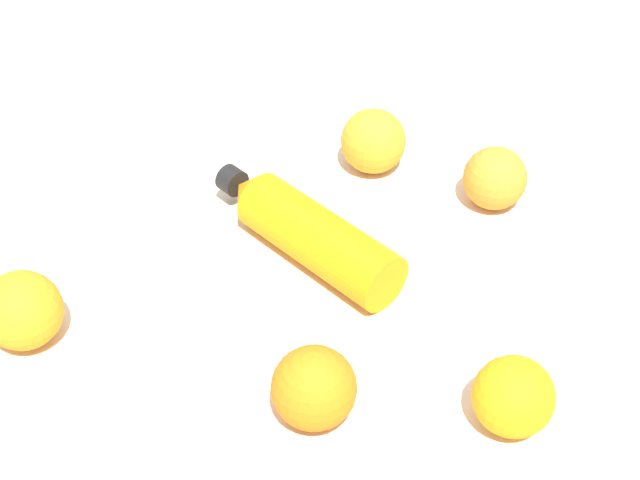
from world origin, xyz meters
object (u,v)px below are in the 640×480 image
(orange_0, at_px, (22,310))
(orange_4, at_px, (314,388))
(orange_3, at_px, (373,141))
(water_bottle, at_px, (306,231))
(orange_1, at_px, (495,178))
(orange_2, at_px, (513,397))

(orange_0, bearing_deg, orange_4, 76.45)
(orange_3, bearing_deg, orange_4, -5.33)
(water_bottle, relative_size, orange_3, 2.85)
(water_bottle, bearing_deg, orange_1, -112.55)
(orange_0, xyz_separation_m, orange_2, (0.06, 0.48, -0.00))
(water_bottle, xyz_separation_m, orange_1, (-0.11, 0.21, 0.00))
(water_bottle, bearing_deg, orange_4, 137.85)
(water_bottle, bearing_deg, orange_0, 70.01)
(orange_2, bearing_deg, orange_4, -87.66)
(orange_1, bearing_deg, water_bottle, -62.93)
(water_bottle, relative_size, orange_1, 3.04)
(orange_3, distance_m, orange_4, 0.39)
(orange_0, bearing_deg, water_bottle, 119.62)
(orange_0, relative_size, orange_1, 1.08)
(orange_2, height_order, orange_4, orange_4)
(orange_1, bearing_deg, orange_4, -28.63)
(orange_0, distance_m, orange_3, 0.46)
(water_bottle, distance_m, orange_4, 0.23)
(orange_1, relative_size, orange_4, 0.94)
(water_bottle, distance_m, orange_1, 0.24)
(orange_1, height_order, orange_3, orange_3)
(water_bottle, relative_size, orange_0, 2.82)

